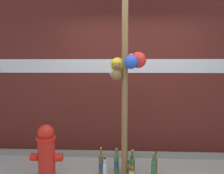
# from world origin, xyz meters

# --- Properties ---
(building_wall) EXTENTS (10.00, 0.21, 3.36)m
(building_wall) POSITION_xyz_m (0.00, 1.65, 1.68)
(building_wall) COLOR #561E19
(building_wall) RESTS_ON ground_plane
(curb_strip) EXTENTS (8.00, 0.12, 0.08)m
(curb_strip) POSITION_xyz_m (0.00, 1.28, 0.04)
(curb_strip) COLOR gray
(curb_strip) RESTS_ON ground_plane
(memorial_post) EXTENTS (0.59, 0.36, 2.99)m
(memorial_post) POSITION_xyz_m (-0.12, 0.53, 1.77)
(memorial_post) COLOR olive
(memorial_post) RESTS_ON ground_plane
(fire_hydrant) EXTENTS (0.45, 0.27, 0.78)m
(fire_hydrant) POSITION_xyz_m (-1.22, 0.41, 0.39)
(fire_hydrant) COLOR red
(fire_hydrant) RESTS_ON ground_plane
(bottle_0) EXTENTS (0.06, 0.06, 0.40)m
(bottle_0) POSITION_xyz_m (-0.25, 0.59, 0.17)
(bottle_0) COLOR #337038
(bottle_0) RESTS_ON ground_plane
(bottle_1) EXTENTS (0.07, 0.07, 0.36)m
(bottle_1) POSITION_xyz_m (0.30, 0.56, 0.16)
(bottle_1) COLOR brown
(bottle_1) RESTS_ON ground_plane
(bottle_2) EXTENTS (0.08, 0.08, 0.34)m
(bottle_2) POSITION_xyz_m (-0.04, 0.44, 0.12)
(bottle_2) COLOR brown
(bottle_2) RESTS_ON ground_plane
(bottle_3) EXTENTS (0.08, 0.08, 0.38)m
(bottle_3) POSITION_xyz_m (-0.02, 0.60, 0.15)
(bottle_3) COLOR #337038
(bottle_3) RESTS_ON ground_plane
(bottle_4) EXTENTS (0.07, 0.07, 0.41)m
(bottle_4) POSITION_xyz_m (-0.48, 0.59, 0.16)
(bottle_4) COLOR brown
(bottle_4) RESTS_ON ground_plane
(bottle_5) EXTENTS (0.08, 0.08, 0.33)m
(bottle_5) POSITION_xyz_m (-0.10, 0.68, 0.12)
(bottle_5) COLOR #337038
(bottle_5) RESTS_ON ground_plane
(bottle_6) EXTENTS (0.06, 0.06, 0.35)m
(bottle_6) POSITION_xyz_m (-0.26, 0.71, 0.13)
(bottle_6) COLOR brown
(bottle_6) RESTS_ON ground_plane
(bottle_7) EXTENTS (0.06, 0.06, 0.32)m
(bottle_7) POSITION_xyz_m (-0.41, 0.42, 0.13)
(bottle_7) COLOR #B2DBEA
(bottle_7) RESTS_ON ground_plane
(bottle_8) EXTENTS (0.06, 0.06, 0.40)m
(bottle_8) POSITION_xyz_m (0.27, 0.46, 0.16)
(bottle_8) COLOR #337038
(bottle_8) RESTS_ON ground_plane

